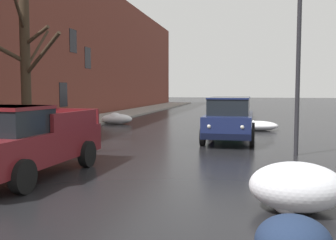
% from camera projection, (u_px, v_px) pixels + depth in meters
% --- Properties ---
extents(left_sidewalk_slab, '(3.27, 80.00, 0.14)m').
position_uv_depth(left_sidewalk_slab, '(51.00, 128.00, 20.50)').
color(left_sidewalk_slab, gray).
rests_on(left_sidewalk_slab, ground).
extents(brick_townhouse_facade, '(0.63, 80.00, 10.91)m').
position_uv_depth(brick_townhouse_facade, '(12.00, 26.00, 20.51)').
color(brick_townhouse_facade, brown).
rests_on(brick_townhouse_facade, ground).
extents(snow_bank_near_corner_left, '(1.94, 0.94, 0.71)m').
position_uv_depth(snow_bank_near_corner_left, '(117.00, 119.00, 23.82)').
color(snow_bank_near_corner_left, white).
rests_on(snow_bank_near_corner_left, ground).
extents(snow_bank_along_left_kerb, '(2.02, 1.33, 0.52)m').
position_uv_depth(snow_bank_along_left_kerb, '(257.00, 126.00, 20.21)').
color(snow_bank_along_left_kerb, white).
rests_on(snow_bank_along_left_kerb, ground).
extents(snow_bank_near_corner_right, '(1.65, 1.39, 0.86)m').
position_uv_depth(snow_bank_near_corner_right, '(296.00, 187.00, 6.85)').
color(snow_bank_near_corner_right, white).
rests_on(snow_bank_near_corner_right, ground).
extents(bare_tree_mid_block, '(2.94, 2.85, 5.86)m').
position_uv_depth(bare_tree_mid_block, '(26.00, 65.00, 15.46)').
color(bare_tree_mid_block, '#382B1E').
rests_on(bare_tree_mid_block, ground).
extents(pickup_truck_maroon_approaching_near_lane, '(2.28, 4.96, 1.76)m').
position_uv_depth(pickup_truck_maroon_approaching_near_lane, '(22.00, 141.00, 9.42)').
color(pickup_truck_maroon_approaching_near_lane, maroon).
rests_on(pickup_truck_maroon_approaching_near_lane, ground).
extents(suv_darkblue_parked_kerbside_close, '(2.07, 4.61, 1.82)m').
position_uv_depth(suv_darkblue_parked_kerbside_close, '(230.00, 117.00, 15.88)').
color(suv_darkblue_parked_kerbside_close, navy).
rests_on(suv_darkblue_parked_kerbside_close, ground).
extents(sedan_green_parked_kerbside_mid, '(2.27, 4.36, 1.42)m').
position_uv_depth(sedan_green_parked_kerbside_mid, '(224.00, 114.00, 21.68)').
color(sedan_green_parked_kerbside_mid, '#1E5633').
rests_on(sedan_green_parked_kerbside_mid, ground).
extents(sedan_grey_parked_far_down_block, '(2.23, 4.41, 1.42)m').
position_uv_depth(sedan_grey_parked_far_down_block, '(235.00, 108.00, 29.24)').
color(sedan_grey_parked_far_down_block, slate).
rests_on(sedan_grey_parked_far_down_block, ground).
extents(sedan_red_queued_behind_truck, '(2.11, 3.99, 1.42)m').
position_uv_depth(sedan_red_queued_behind_truck, '(237.00, 105.00, 35.13)').
color(sedan_red_queued_behind_truck, red).
rests_on(sedan_red_queued_behind_truck, ground).
extents(street_lamp_post, '(0.44, 0.24, 6.29)m').
position_uv_depth(street_lamp_post, '(299.00, 46.00, 12.37)').
color(street_lamp_post, '#28282D').
rests_on(street_lamp_post, ground).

